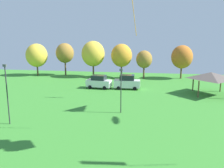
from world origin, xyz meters
The scene contains 11 objects.
parked_car_leftmost centered at (-8.28, 40.48, 1.17)m, with size 4.57×2.51×2.36m.
parked_car_second_from_left centered at (-3.25, 40.65, 1.23)m, with size 4.56×2.17×2.52m.
park_pavilion centered at (10.19, 38.82, 3.08)m, with size 5.74×6.10×3.60m.
light_post_0 centered at (-2.71, 27.40, 3.08)m, with size 0.36×0.20×5.39m.
light_post_1 centered at (-13.90, 21.79, 3.58)m, with size 0.36×0.20×6.37m.
treeline_tree_0 centered at (-25.67, 52.14, 4.72)m, with size 4.97×4.97×7.46m.
treeline_tree_1 centered at (-19.25, 53.55, 5.24)m, with size 4.21×4.21×7.57m.
treeline_tree_2 centered at (-12.12, 52.26, 5.25)m, with size 5.19×5.19×8.12m.
treeline_tree_3 centered at (-5.66, 52.22, 4.95)m, with size 4.64×4.64×7.51m.
treeline_tree_4 centered at (-0.66, 51.58, 4.23)m, with size 3.47×3.47×6.16m.
treeline_tree_5 centered at (7.39, 52.99, 4.74)m, with size 4.57×4.57×7.27m.
Camera 1 is at (0.62, 0.00, 9.15)m, focal length 38.00 mm.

